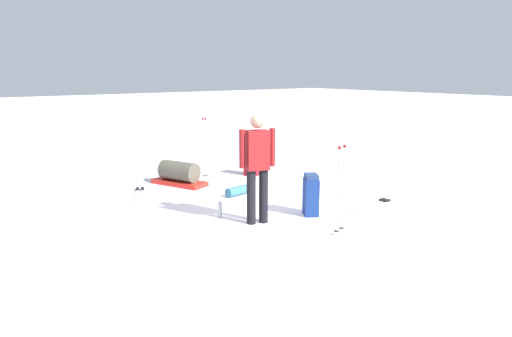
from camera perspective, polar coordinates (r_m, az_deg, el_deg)
ground_plane at (r=8.03m, az=0.00°, el=-4.89°), size 80.00×80.00×0.00m
skier_standing at (r=7.04m, az=0.17°, el=0.71°), size 0.55×0.32×1.70m
ski_pair_near at (r=8.72m, az=15.50°, el=-3.89°), size 1.79×0.18×0.05m
ski_pair_far at (r=9.48m, az=-14.03°, el=-2.55°), size 1.04×1.86×0.05m
backpack_large_dark at (r=10.48m, az=-0.40°, el=0.79°), size 0.40×0.36×0.61m
backpack_bright at (r=7.64m, az=6.74°, el=-3.24°), size 0.35×0.38×0.68m
ski_poles_planted_near at (r=10.17m, az=-6.32°, el=2.88°), size 0.16×0.10×1.33m
ski_poles_planted_far at (r=6.73m, az=10.34°, el=-2.04°), size 0.23×0.12×1.30m
gear_sled at (r=9.73m, az=-9.40°, el=-0.69°), size 0.85×1.26×0.49m
sleeping_mat_rolled at (r=8.84m, az=-2.12°, el=-2.72°), size 0.57×0.25×0.18m
thermos_bottle at (r=7.54m, az=-4.45°, el=-5.03°), size 0.07×0.07×0.26m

